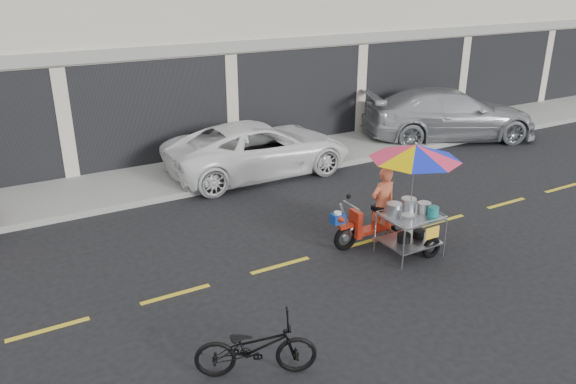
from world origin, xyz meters
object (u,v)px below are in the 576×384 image
white_pickup (259,148)px  silver_pickup (449,114)px  food_vendor_rig (402,182)px  near_bicycle (256,347)px

white_pickup → silver_pickup: silver_pickup is taller
white_pickup → silver_pickup: (6.75, 0.00, 0.11)m
white_pickup → food_vendor_rig: (0.36, -5.19, 0.69)m
silver_pickup → food_vendor_rig: bearing=151.1°
near_bicycle → food_vendor_rig: 4.58m
white_pickup → food_vendor_rig: 5.25m
silver_pickup → food_vendor_rig: 8.26m
silver_pickup → near_bicycle: bearing=146.4°
silver_pickup → near_bicycle: silver_pickup is taller
silver_pickup → food_vendor_rig: size_ratio=2.49×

